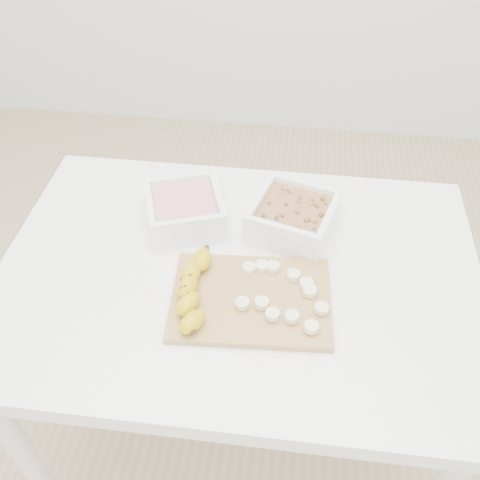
# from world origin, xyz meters

# --- Properties ---
(ground) EXTENTS (3.50, 3.50, 0.00)m
(ground) POSITION_xyz_m (0.00, 0.00, 0.00)
(ground) COLOR #C6AD89
(ground) RESTS_ON ground
(table) EXTENTS (1.00, 0.70, 0.75)m
(table) POSITION_xyz_m (0.00, 0.00, 0.65)
(table) COLOR white
(table) RESTS_ON ground
(bowl_yogurt) EXTENTS (0.21, 0.21, 0.08)m
(bowl_yogurt) POSITION_xyz_m (-0.14, 0.13, 0.79)
(bowl_yogurt) COLOR white
(bowl_yogurt) RESTS_ON table
(bowl_granola) EXTENTS (0.21, 0.21, 0.08)m
(bowl_granola) POSITION_xyz_m (0.10, 0.14, 0.79)
(bowl_granola) COLOR white
(bowl_granola) RESTS_ON table
(cutting_board) EXTENTS (0.32, 0.24, 0.01)m
(cutting_board) POSITION_xyz_m (0.03, -0.08, 0.76)
(cutting_board) COLOR #AA8748
(cutting_board) RESTS_ON table
(banana) EXTENTS (0.08, 0.21, 0.04)m
(banana) POSITION_xyz_m (-0.07, -0.09, 0.78)
(banana) COLOR #B89D0A
(banana) RESTS_ON cutting_board
(banana_slices) EXTENTS (0.18, 0.17, 0.02)m
(banana_slices) POSITION_xyz_m (0.10, -0.07, 0.77)
(banana_slices) COLOR beige
(banana_slices) RESTS_ON cutting_board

